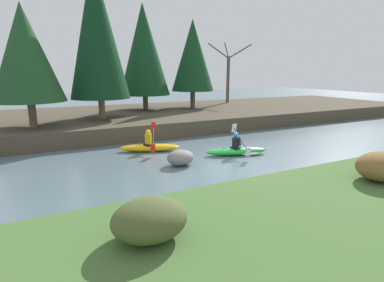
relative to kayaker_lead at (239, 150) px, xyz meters
name	(u,v)px	position (x,y,z in m)	size (l,w,h in m)	color
ground_plane	(226,165)	(-1.29, -0.97, -0.20)	(90.00, 90.00, 0.00)	slate
riverbank_far	(144,118)	(-1.29, 9.55, 0.23)	(44.00, 10.77, 0.86)	#4C4233
conifer_tree_far_left	(25,53)	(-7.95, 6.20, 4.18)	(3.33, 3.33, 5.80)	brown
conifer_tree_left	(97,31)	(-4.40, 7.50, 5.52)	(3.31, 3.31, 8.56)	#7A664C
conifer_tree_mid_left	(144,50)	(-0.78, 10.59, 4.82)	(3.53, 3.53, 7.27)	brown
conifer_tree_centre	(193,56)	(2.83, 10.19, 4.49)	(3.17, 3.17, 6.41)	brown
bare_tree_mid_downstream	(228,74)	(7.31, 12.24, 3.14)	(2.93, 2.90, 5.26)	brown
shrub_clump_nearest	(150,219)	(-5.91, -5.61, 0.74)	(1.40, 1.16, 0.76)	#4C562D
shrub_clump_third	(382,166)	(0.84, -5.58, 0.76)	(1.47, 1.23, 0.80)	brown
kayaker_lead	(239,150)	(0.00, 0.00, 0.00)	(2.77, 2.03, 1.20)	green
kayaker_middle	(150,147)	(-3.27, 2.29, 0.02)	(2.74, 2.00, 1.20)	yellow
boulder_midstream	(180,158)	(-2.89, -0.22, 0.10)	(1.06, 0.83, 0.60)	gray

